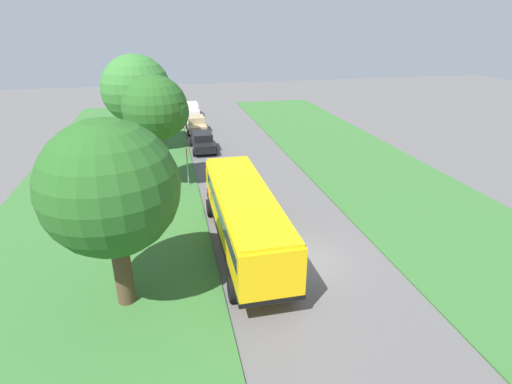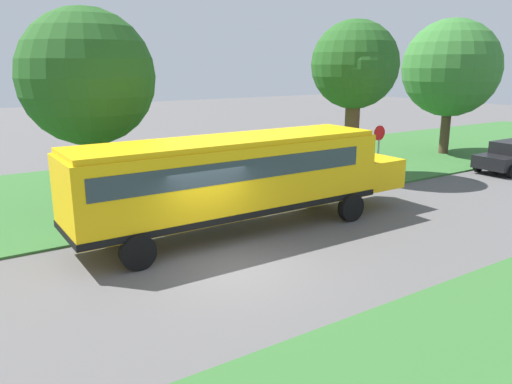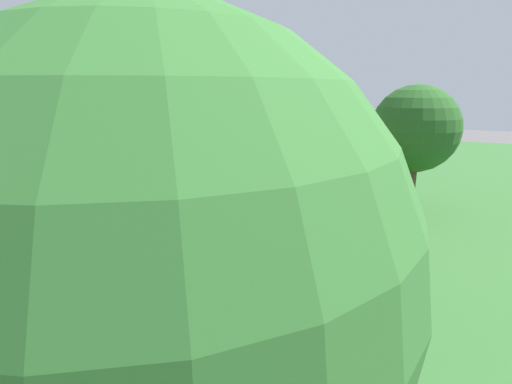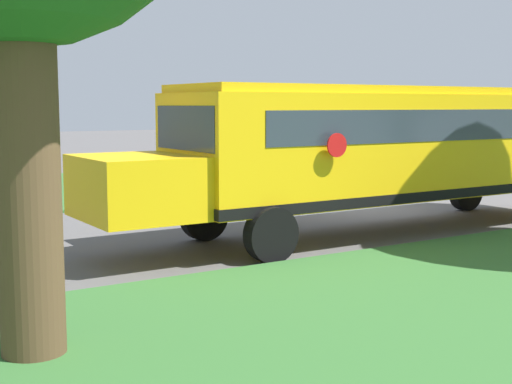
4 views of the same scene
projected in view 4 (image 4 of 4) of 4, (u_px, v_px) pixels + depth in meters
ground_plane at (373, 211)px, 18.77m from camera, size 120.00×120.00×0.00m
grass_far_side at (209, 180)px, 26.31m from camera, size 10.00×80.00×0.07m
school_bus at (389, 144)px, 15.53m from camera, size 2.84×12.42×3.16m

